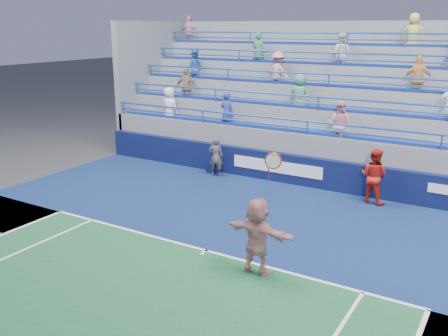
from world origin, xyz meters
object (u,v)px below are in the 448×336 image
Objects in this scene: line_judge at (216,157)px; ball_girl at (374,176)px; judge_chair at (214,166)px; tennis_player at (257,236)px.

ball_girl reaches higher than line_judge.
line_judge is at bearing -49.09° from judge_chair.
tennis_player is 1.95× the size of line_judge.
tennis_player is at bearing 105.85° from line_judge.
judge_chair is 0.27× the size of tennis_player.
line_judge is (0.31, -0.35, 0.51)m from judge_chair.
judge_chair is 0.43× the size of ball_girl.
ball_girl is (6.05, 0.04, 0.15)m from line_judge.
line_judge is 0.83× the size of ball_girl.
tennis_player is 6.34m from ball_girl.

